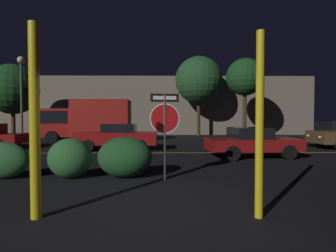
# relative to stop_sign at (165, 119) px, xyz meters

# --- Properties ---
(ground_plane) EXTENTS (260.00, 260.00, 0.00)m
(ground_plane) POSITION_rel_stop_sign_xyz_m (-0.33, -2.24, -1.65)
(ground_plane) COLOR black
(road_center_stripe) EXTENTS (43.04, 0.12, 0.01)m
(road_center_stripe) POSITION_rel_stop_sign_xyz_m (-0.33, 5.59, -1.65)
(road_center_stripe) COLOR gold
(road_center_stripe) RESTS_ON ground_plane
(stop_sign) EXTENTS (0.81, 0.13, 2.35)m
(stop_sign) POSITION_rel_stop_sign_xyz_m (0.00, 0.00, 0.00)
(stop_sign) COLOR #4C4C51
(stop_sign) RESTS_ON ground_plane
(yellow_pole_left) EXTENTS (0.17, 0.17, 3.26)m
(yellow_pole_left) POSITION_rel_stop_sign_xyz_m (-2.16, -2.74, -0.02)
(yellow_pole_left) COLOR yellow
(yellow_pole_left) RESTS_ON ground_plane
(yellow_pole_right) EXTENTS (0.14, 0.14, 3.14)m
(yellow_pole_right) POSITION_rel_stop_sign_xyz_m (1.59, -2.75, -0.08)
(yellow_pole_right) COLOR yellow
(yellow_pole_right) RESTS_ON ground_plane
(hedge_bush_1) EXTENTS (1.54, 0.73, 1.03)m
(hedge_bush_1) POSITION_rel_stop_sign_xyz_m (-4.53, 0.17, -1.13)
(hedge_bush_1) COLOR #2D6633
(hedge_bush_1) RESTS_ON ground_plane
(hedge_bush_2) EXTENTS (1.21, 1.00, 1.12)m
(hedge_bush_2) POSITION_rel_stop_sign_xyz_m (-2.66, 0.25, -1.09)
(hedge_bush_2) COLOR #2D6633
(hedge_bush_2) RESTS_ON ground_plane
(hedge_bush_3) EXTENTS (1.54, 1.11, 1.15)m
(hedge_bush_3) POSITION_rel_stop_sign_xyz_m (-1.13, 0.32, -1.07)
(hedge_bush_3) COLOR #1E4C23
(hedge_bush_3) RESTS_ON ground_plane
(passing_car_2) EXTENTS (4.37, 1.84, 1.39)m
(passing_car_2) POSITION_rel_stop_sign_xyz_m (-2.52, 6.95, -0.94)
(passing_car_2) COLOR maroon
(passing_car_2) RESTS_ON ground_plane
(passing_car_3) EXTENTS (4.05, 2.22, 1.29)m
(passing_car_3) POSITION_rel_stop_sign_xyz_m (3.76, 4.16, -1.00)
(passing_car_3) COLOR maroon
(passing_car_3) RESTS_ON ground_plane
(delivery_truck) EXTENTS (6.40, 2.49, 2.99)m
(delivery_truck) POSITION_rel_stop_sign_xyz_m (-5.70, 11.68, -0.06)
(delivery_truck) COLOR maroon
(delivery_truck) RESTS_ON ground_plane
(street_lamp) EXTENTS (0.49, 0.49, 6.02)m
(street_lamp) POSITION_rel_stop_sign_xyz_m (-10.09, 11.49, 2.49)
(street_lamp) COLOR #4C4C51
(street_lamp) RESTS_ON ground_plane
(tree_0) EXTENTS (4.40, 4.40, 7.46)m
(tree_0) POSITION_rel_stop_sign_xyz_m (3.20, 17.42, 3.60)
(tree_0) COLOR #422D1E
(tree_0) RESTS_ON ground_plane
(tree_1) EXTENTS (4.16, 4.16, 6.18)m
(tree_1) POSITION_rel_stop_sign_xyz_m (-12.64, 14.90, 2.44)
(tree_1) COLOR #422D1E
(tree_1) RESTS_ON ground_plane
(tree_2) EXTENTS (3.11, 3.11, 6.68)m
(tree_2) POSITION_rel_stop_sign_xyz_m (6.69, 14.71, 3.44)
(tree_2) COLOR #422D1E
(tree_2) RESTS_ON ground_plane
(building_backdrop) EXTENTS (36.65, 3.35, 5.99)m
(building_backdrop) POSITION_rel_stop_sign_xyz_m (-3.04, 21.15, 1.35)
(building_backdrop) COLOR #7A6B5B
(building_backdrop) RESTS_ON ground_plane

